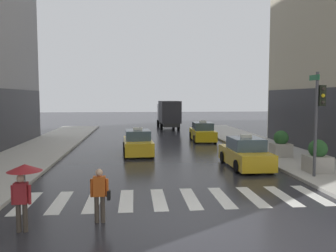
{
  "coord_description": "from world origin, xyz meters",
  "views": [
    {
      "loc": [
        -1.48,
        -9.58,
        3.8
      ],
      "look_at": [
        0.23,
        8.0,
        2.33
      ],
      "focal_mm": 36.92,
      "sensor_mm": 36.0,
      "label": 1
    }
  ],
  "objects_px": {
    "taxi_third": "(203,133)",
    "planter_near_corner": "(318,157)",
    "traffic_light_pole": "(318,109)",
    "pedestrian_with_umbrella": "(23,179)",
    "taxi_lead": "(245,154)",
    "taxi_second": "(138,143)",
    "box_truck": "(168,113)",
    "pedestrian_with_handbag": "(100,192)",
    "planter_mid_block": "(281,145)"
  },
  "relations": [
    {
      "from": "box_truck",
      "to": "pedestrian_with_umbrella",
      "type": "xyz_separation_m",
      "value": [
        -7.2,
        -31.62,
        -0.34
      ]
    },
    {
      "from": "box_truck",
      "to": "taxi_lead",
      "type": "bearing_deg",
      "value": -85.38
    },
    {
      "from": "traffic_light_pole",
      "to": "taxi_second",
      "type": "height_order",
      "value": "traffic_light_pole"
    },
    {
      "from": "pedestrian_with_umbrella",
      "to": "taxi_third",
      "type": "bearing_deg",
      "value": 65.37
    },
    {
      "from": "pedestrian_with_umbrella",
      "to": "pedestrian_with_handbag",
      "type": "relative_size",
      "value": 1.18
    },
    {
      "from": "traffic_light_pole",
      "to": "planter_near_corner",
      "type": "distance_m",
      "value": 2.59
    },
    {
      "from": "traffic_light_pole",
      "to": "planter_mid_block",
      "type": "bearing_deg",
      "value": 83.13
    },
    {
      "from": "taxi_third",
      "to": "box_truck",
      "type": "height_order",
      "value": "box_truck"
    },
    {
      "from": "taxi_lead",
      "to": "pedestrian_with_handbag",
      "type": "height_order",
      "value": "taxi_lead"
    },
    {
      "from": "taxi_third",
      "to": "pedestrian_with_umbrella",
      "type": "distance_m",
      "value": 21.66
    },
    {
      "from": "box_truck",
      "to": "pedestrian_with_umbrella",
      "type": "height_order",
      "value": "box_truck"
    },
    {
      "from": "taxi_third",
      "to": "traffic_light_pole",
      "type": "bearing_deg",
      "value": -80.38
    },
    {
      "from": "traffic_light_pole",
      "to": "taxi_lead",
      "type": "xyz_separation_m",
      "value": [
        -2.38,
        3.08,
        -2.53
      ]
    },
    {
      "from": "taxi_third",
      "to": "planter_near_corner",
      "type": "relative_size",
      "value": 2.88
    },
    {
      "from": "taxi_lead",
      "to": "taxi_third",
      "type": "distance_m",
      "value": 11.43
    },
    {
      "from": "taxi_lead",
      "to": "box_truck",
      "type": "height_order",
      "value": "box_truck"
    },
    {
      "from": "traffic_light_pole",
      "to": "pedestrian_with_umbrella",
      "type": "height_order",
      "value": "traffic_light_pole"
    },
    {
      "from": "traffic_light_pole",
      "to": "planter_near_corner",
      "type": "height_order",
      "value": "traffic_light_pole"
    },
    {
      "from": "pedestrian_with_handbag",
      "to": "traffic_light_pole",
      "type": "bearing_deg",
      "value": 26.12
    },
    {
      "from": "taxi_lead",
      "to": "planter_mid_block",
      "type": "distance_m",
      "value": 3.82
    },
    {
      "from": "box_truck",
      "to": "planter_mid_block",
      "type": "height_order",
      "value": "box_truck"
    },
    {
      "from": "taxi_third",
      "to": "box_truck",
      "type": "xyz_separation_m",
      "value": [
        -1.81,
        11.94,
        1.13
      ]
    },
    {
      "from": "taxi_second",
      "to": "traffic_light_pole",
      "type": "bearing_deg",
      "value": -44.53
    },
    {
      "from": "planter_near_corner",
      "to": "pedestrian_with_handbag",
      "type": "bearing_deg",
      "value": -151.12
    },
    {
      "from": "planter_near_corner",
      "to": "box_truck",
      "type": "bearing_deg",
      "value": 100.62
    },
    {
      "from": "traffic_light_pole",
      "to": "planter_mid_block",
      "type": "distance_m",
      "value": 5.94
    },
    {
      "from": "planter_near_corner",
      "to": "planter_mid_block",
      "type": "distance_m",
      "value": 4.53
    },
    {
      "from": "box_truck",
      "to": "pedestrian_with_umbrella",
      "type": "bearing_deg",
      "value": -102.84
    },
    {
      "from": "taxi_third",
      "to": "planter_mid_block",
      "type": "height_order",
      "value": "taxi_third"
    },
    {
      "from": "pedestrian_with_umbrella",
      "to": "planter_near_corner",
      "type": "relative_size",
      "value": 1.21
    },
    {
      "from": "taxi_third",
      "to": "planter_mid_block",
      "type": "xyz_separation_m",
      "value": [
        3.11,
        -9.11,
        0.15
      ]
    },
    {
      "from": "taxi_third",
      "to": "box_truck",
      "type": "bearing_deg",
      "value": 98.64
    },
    {
      "from": "taxi_lead",
      "to": "pedestrian_with_handbag",
      "type": "bearing_deg",
      "value": -132.46
    },
    {
      "from": "pedestrian_with_umbrella",
      "to": "planter_mid_block",
      "type": "bearing_deg",
      "value": 41.06
    },
    {
      "from": "traffic_light_pole",
      "to": "taxi_second",
      "type": "distance_m",
      "value": 11.73
    },
    {
      "from": "pedestrian_with_umbrella",
      "to": "traffic_light_pole",
      "type": "bearing_deg",
      "value": 24.24
    },
    {
      "from": "box_truck",
      "to": "pedestrian_with_handbag",
      "type": "bearing_deg",
      "value": -99.42
    },
    {
      "from": "taxi_second",
      "to": "box_truck",
      "type": "bearing_deg",
      "value": 78.08
    },
    {
      "from": "box_truck",
      "to": "pedestrian_with_umbrella",
      "type": "relative_size",
      "value": 3.9
    },
    {
      "from": "taxi_second",
      "to": "pedestrian_with_umbrella",
      "type": "xyz_separation_m",
      "value": [
        -3.32,
        -13.2,
        0.79
      ]
    },
    {
      "from": "traffic_light_pole",
      "to": "pedestrian_with_umbrella",
      "type": "bearing_deg",
      "value": -155.76
    },
    {
      "from": "taxi_lead",
      "to": "taxi_third",
      "type": "relative_size",
      "value": 0.99
    },
    {
      "from": "taxi_lead",
      "to": "taxi_second",
      "type": "distance_m",
      "value": 7.61
    },
    {
      "from": "taxi_lead",
      "to": "taxi_second",
      "type": "bearing_deg",
      "value": 139.39
    },
    {
      "from": "taxi_third",
      "to": "planter_near_corner",
      "type": "bearing_deg",
      "value": -77.66
    },
    {
      "from": "box_truck",
      "to": "pedestrian_with_umbrella",
      "type": "distance_m",
      "value": 32.43
    },
    {
      "from": "box_truck",
      "to": "pedestrian_with_handbag",
      "type": "height_order",
      "value": "box_truck"
    },
    {
      "from": "taxi_lead",
      "to": "taxi_second",
      "type": "xyz_separation_m",
      "value": [
        -5.78,
        4.95,
        0.0
      ]
    },
    {
      "from": "traffic_light_pole",
      "to": "taxi_third",
      "type": "bearing_deg",
      "value": 99.62
    },
    {
      "from": "taxi_second",
      "to": "taxi_third",
      "type": "distance_m",
      "value": 8.63
    }
  ]
}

